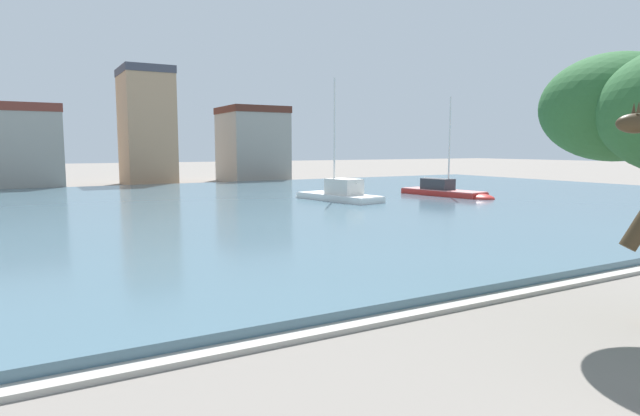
% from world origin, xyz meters
% --- Properties ---
extents(harbor_water, '(91.56, 45.19, 0.35)m').
position_xyz_m(harbor_water, '(0.00, 31.36, 0.18)').
color(harbor_water, '#476675').
rests_on(harbor_water, ground).
extents(quay_edge_coping, '(91.56, 0.50, 0.12)m').
position_xyz_m(quay_edge_coping, '(0.00, 8.52, 0.06)').
color(quay_edge_coping, '#ADA89E').
rests_on(quay_edge_coping, ground).
extents(sailboat_white, '(3.62, 7.99, 8.84)m').
position_xyz_m(sailboat_white, '(12.21, 30.94, 0.61)').
color(sailboat_white, white).
rests_on(sailboat_white, ground).
extents(sailboat_red, '(3.08, 8.12, 7.84)m').
position_xyz_m(sailboat_red, '(21.39, 29.35, 0.55)').
color(sailboat_red, red).
rests_on(sailboat_red, ground).
extents(townhouse_narrow_midrow, '(6.41, 5.15, 8.12)m').
position_xyz_m(townhouse_narrow_midrow, '(-6.49, 56.52, 4.08)').
color(townhouse_narrow_midrow, gray).
rests_on(townhouse_narrow_midrow, ground).
extents(townhouse_wide_warehouse, '(5.11, 6.94, 12.55)m').
position_xyz_m(townhouse_wide_warehouse, '(5.18, 58.91, 6.29)').
color(townhouse_wide_warehouse, tan).
rests_on(townhouse_wide_warehouse, ground).
extents(townhouse_tall_gabled, '(7.04, 7.68, 8.89)m').
position_xyz_m(townhouse_tall_gabled, '(17.70, 59.42, 4.46)').
color(townhouse_tall_gabled, gray).
rests_on(townhouse_tall_gabled, ground).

